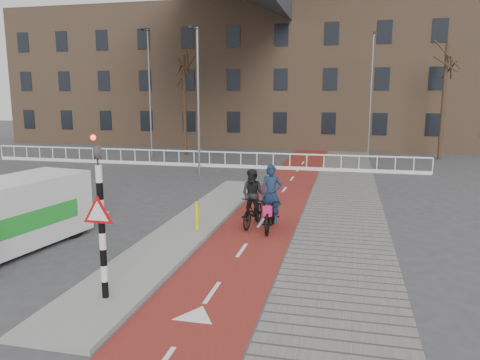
# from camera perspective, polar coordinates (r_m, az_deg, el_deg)

# --- Properties ---
(ground) EXTENTS (120.00, 120.00, 0.00)m
(ground) POSITION_cam_1_polar(r_m,az_deg,el_deg) (12.25, -8.91, -10.92)
(ground) COLOR #38383A
(ground) RESTS_ON ground
(bike_lane) EXTENTS (2.50, 60.00, 0.01)m
(bike_lane) POSITION_cam_1_polar(r_m,az_deg,el_deg) (21.22, 5.06, -1.69)
(bike_lane) COLOR maroon
(bike_lane) RESTS_ON ground
(sidewalk) EXTENTS (3.00, 60.00, 0.01)m
(sidewalk) POSITION_cam_1_polar(r_m,az_deg,el_deg) (21.02, 12.63, -2.02)
(sidewalk) COLOR slate
(sidewalk) RESTS_ON ground
(curb_island) EXTENTS (1.80, 16.00, 0.12)m
(curb_island) POSITION_cam_1_polar(r_m,az_deg,el_deg) (16.02, -5.89, -5.49)
(curb_island) COLOR gray
(curb_island) RESTS_ON ground
(traffic_signal) EXTENTS (0.80, 0.80, 3.68)m
(traffic_signal) POSITION_cam_1_polar(r_m,az_deg,el_deg) (10.17, -16.64, -3.91)
(traffic_signal) COLOR black
(traffic_signal) RESTS_ON curb_island
(bollard) EXTENTS (0.12, 0.12, 0.92)m
(bollard) POSITION_cam_1_polar(r_m,az_deg,el_deg) (15.20, -5.27, -4.32)
(bollard) COLOR #D4C40B
(bollard) RESTS_ON curb_island
(cyclist_near) EXTENTS (0.79, 2.14, 2.17)m
(cyclist_near) POSITION_cam_1_polar(r_m,az_deg,el_deg) (15.43, 3.80, -3.46)
(cyclist_near) COLOR black
(cyclist_near) RESTS_ON bike_lane
(cyclist_far) EXTENTS (0.92, 1.89, 1.97)m
(cyclist_far) POSITION_cam_1_polar(r_m,az_deg,el_deg) (15.77, 1.60, -2.82)
(cyclist_far) COLOR black
(cyclist_far) RESTS_ON bike_lane
(van) EXTENTS (2.62, 4.98, 2.04)m
(van) POSITION_cam_1_polar(r_m,az_deg,el_deg) (14.89, -26.24, -3.72)
(van) COLOR silver
(van) RESTS_ON ground
(railing) EXTENTS (28.00, 0.10, 0.99)m
(railing) POSITION_cam_1_polar(r_m,az_deg,el_deg) (29.39, -5.61, 2.27)
(railing) COLOR silver
(railing) RESTS_ON ground
(townhouse_row) EXTENTS (46.00, 10.00, 15.90)m
(townhouse_row) POSITION_cam_1_polar(r_m,az_deg,el_deg) (43.32, 3.40, 14.84)
(townhouse_row) COLOR #7F6047
(townhouse_row) RESTS_ON ground
(tree_mid) EXTENTS (0.24, 0.24, 7.22)m
(tree_mid) POSITION_cam_1_polar(r_m,az_deg,el_deg) (34.82, -6.76, 8.96)
(tree_mid) COLOR #302115
(tree_mid) RESTS_ON ground
(tree_right) EXTENTS (0.26, 0.26, 7.83)m
(tree_right) POSITION_cam_1_polar(r_m,az_deg,el_deg) (35.00, 23.55, 8.68)
(tree_right) COLOR #302115
(tree_right) RESTS_ON ground
(streetlight_near) EXTENTS (0.12, 0.12, 7.91)m
(streetlight_near) POSITION_cam_1_polar(r_m,az_deg,el_deg) (25.55, -5.10, 9.27)
(streetlight_near) COLOR slate
(streetlight_near) RESTS_ON ground
(streetlight_left) EXTENTS (0.12, 0.12, 8.88)m
(streetlight_left) POSITION_cam_1_polar(r_m,az_deg,el_deg) (34.26, -10.93, 10.21)
(streetlight_left) COLOR slate
(streetlight_left) RESTS_ON ground
(streetlight_right) EXTENTS (0.12, 0.12, 8.56)m
(streetlight_right) POSITION_cam_1_polar(r_m,az_deg,el_deg) (33.80, 15.65, 9.75)
(streetlight_right) COLOR slate
(streetlight_right) RESTS_ON ground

